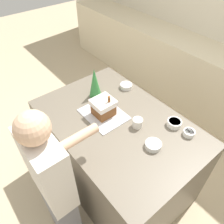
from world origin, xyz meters
TOP-DOWN VIEW (x-y plane):
  - ground_plane at (0.00, 0.00)m, footprint 12.00×12.00m
  - back_cabinet_block at (0.00, 1.77)m, footprint 6.00×0.60m
  - kitchen_island at (0.00, 0.00)m, footprint 1.49×0.99m
  - baking_tray at (-0.14, -0.04)m, footprint 0.40×0.32m
  - gingerbread_house at (-0.14, -0.04)m, footprint 0.18×0.19m
  - decorative_tree at (-0.41, 0.07)m, footprint 0.12×0.12m
  - candy_bowl_front_corner at (0.39, 0.04)m, footprint 0.13×0.13m
  - candy_bowl_far_left at (-0.32, 0.39)m, footprint 0.12×0.12m
  - candy_bowl_behind_tray at (0.34, 0.35)m, footprint 0.12×0.12m
  - candy_bowl_near_tray_right at (0.49, 0.35)m, footprint 0.09×0.09m
  - mug at (0.15, 0.09)m, footprint 0.09×0.09m
  - person at (0.13, -0.70)m, footprint 0.40×0.50m

SIDE VIEW (x-z plane):
  - ground_plane at x=0.00m, z-range 0.00..0.00m
  - kitchen_island at x=0.00m, z-range 0.00..0.93m
  - back_cabinet_block at x=0.00m, z-range 0.00..0.94m
  - person at x=0.13m, z-range 0.03..1.56m
  - baking_tray at x=-0.14m, z-range 0.93..0.94m
  - candy_bowl_front_corner at x=0.39m, z-range 0.93..0.97m
  - candy_bowl_near_tray_right at x=0.49m, z-range 0.93..0.97m
  - candy_bowl_far_left at x=-0.32m, z-range 0.93..0.97m
  - candy_bowl_behind_tray at x=0.34m, z-range 0.93..0.98m
  - mug at x=0.15m, z-range 0.93..1.01m
  - gingerbread_house at x=-0.14m, z-range 0.91..1.12m
  - decorative_tree at x=-0.41m, z-range 0.93..1.23m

